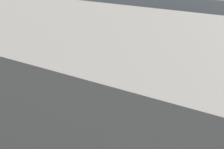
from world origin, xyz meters
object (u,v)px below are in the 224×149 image
moving_hatchback (147,63)px  pedestrian (50,81)px  sign_post (47,72)px  fire_hydrant (62,90)px

moving_hatchback → pedestrian: (3.80, 3.85, -0.34)m
moving_hatchback → pedestrian: size_ratio=3.31×
sign_post → fire_hydrant: bearing=-113.9°
fire_hydrant → sign_post: size_ratio=0.33×
fire_hydrant → sign_post: (0.26, 0.59, 1.18)m
pedestrian → moving_hatchback: bearing=-134.7°
pedestrian → sign_post: (-0.53, 0.63, 0.90)m
moving_hatchback → fire_hydrant: (3.01, 3.89, -0.63)m
moving_hatchback → pedestrian: 5.42m
fire_hydrant → pedestrian: size_ratio=0.66×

